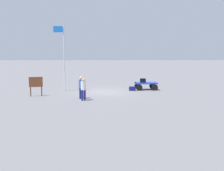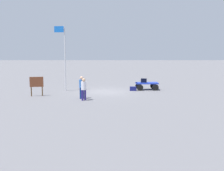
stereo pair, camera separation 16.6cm
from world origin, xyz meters
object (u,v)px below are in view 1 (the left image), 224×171
at_px(suitcase_navy, 132,89).
at_px(flagpole, 63,53).
at_px(luggage_cart, 146,85).
at_px(worker_lead, 81,85).
at_px(worker_trailing, 83,87).
at_px(suitcase_olive, 143,80).
at_px(signboard, 36,84).

height_order(suitcase_navy, flagpole, flagpole).
xyz_separation_m(luggage_cart, flagpole, (7.09, 0.58, 2.77)).
relative_size(luggage_cart, worker_lead, 1.21).
bearing_deg(worker_trailing, suitcase_navy, -130.36).
bearing_deg(suitcase_navy, luggage_cart, -156.56).
xyz_separation_m(suitcase_olive, flagpole, (6.84, 0.61, 2.41)).
bearing_deg(signboard, worker_lead, 162.97).
xyz_separation_m(luggage_cart, worker_trailing, (5.02, 5.00, 0.47)).
relative_size(suitcase_olive, worker_trailing, 0.34).
bearing_deg(luggage_cart, signboard, 20.11).
distance_m(luggage_cart, worker_trailing, 7.10).
relative_size(flagpole, signboard, 3.75).
relative_size(worker_lead, signboard, 1.10).
relative_size(worker_trailing, flagpole, 0.28).
height_order(luggage_cart, worker_trailing, worker_trailing).
distance_m(worker_trailing, signboard, 4.16).
bearing_deg(luggage_cart, worker_trailing, 44.86).
height_order(suitcase_olive, signboard, signboard).
height_order(worker_trailing, signboard, worker_trailing).
xyz_separation_m(worker_trailing, signboard, (3.76, -1.78, 0.05)).
bearing_deg(worker_trailing, flagpole, -64.91).
xyz_separation_m(luggage_cart, suitcase_olive, (0.25, -0.03, 0.36)).
relative_size(luggage_cart, suitcase_olive, 3.66).
xyz_separation_m(worker_lead, worker_trailing, (-0.21, 0.70, -0.04)).
bearing_deg(signboard, flagpole, -122.69).
distance_m(suitcase_olive, suitcase_navy, 1.30).
distance_m(luggage_cart, suitcase_navy, 1.37).
height_order(worker_trailing, flagpole, flagpole).
bearing_deg(flagpole, signboard, 57.31).
bearing_deg(suitcase_navy, signboard, 19.56).
bearing_deg(suitcase_olive, signboard, 20.83).
bearing_deg(suitcase_olive, worker_trailing, 46.49).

